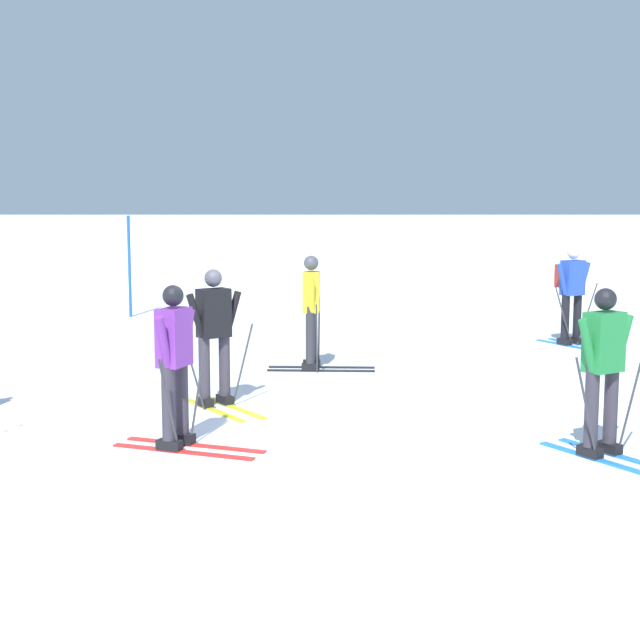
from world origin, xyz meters
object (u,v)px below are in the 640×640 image
Objects in this scene: skier_green at (605,367)px; trail_marker_pole at (131,266)px; skier_blue at (573,290)px; skier_purple at (177,362)px; skier_yellow at (313,309)px; skier_black at (216,333)px.

trail_marker_pole is (-6.85, 10.81, 0.15)m from skier_green.
skier_blue is 0.80× the size of trail_marker_pole.
skier_purple is 1.00× the size of skier_blue.
skier_green is at bearing -101.99° from skier_blue.
skier_green is at bearing -57.65° from trail_marker_pole.
trail_marker_pole is at bearing 122.71° from skier_yellow.
trail_marker_pole is (-8.35, 3.73, 0.11)m from skier_blue.
skier_purple is 10.80m from trail_marker_pole.
skier_black is 1.00× the size of skier_yellow.
skier_purple is 1.97m from skier_black.
skier_blue is 7.24m from skier_green.
skier_purple and skier_blue have the same top height.
skier_purple is at bearing -76.49° from trail_marker_pole.
skier_purple is 4.34m from skier_green.
skier_yellow is 1.00× the size of skier_green.
skier_black is at bearing -72.36° from trail_marker_pole.
skier_purple is at bearing 175.82° from skier_green.
skier_green is 12.80m from trail_marker_pole.
skier_black is 1.00× the size of skier_blue.
skier_black is 1.00× the size of skier_green.
skier_black and skier_yellow have the same top height.
skier_green is (4.13, -2.28, 0.00)m from skier_black.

